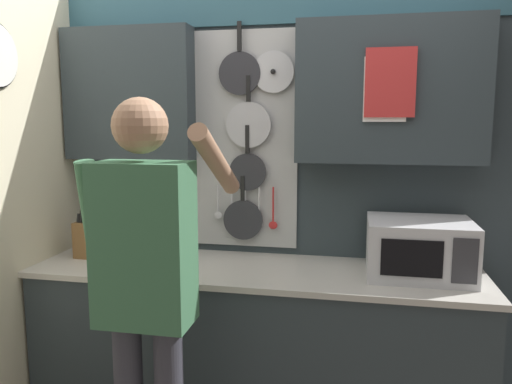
% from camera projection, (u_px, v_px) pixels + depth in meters
% --- Properties ---
extents(base_cabinet_counter, '(2.31, 0.63, 0.94)m').
position_uv_depth(base_cabinet_counter, '(254.00, 354.00, 2.65)').
color(base_cabinet_counter, '#2D383D').
rests_on(base_cabinet_counter, ground_plane).
extents(back_wall_unit, '(2.88, 0.23, 2.54)m').
position_uv_depth(back_wall_unit, '(267.00, 149.00, 2.77)').
color(back_wall_unit, '#2D383D').
rests_on(back_wall_unit, ground_plane).
extents(microwave, '(0.50, 0.40, 0.28)m').
position_uv_depth(microwave, '(419.00, 248.00, 2.44)').
color(microwave, silver).
rests_on(microwave, base_cabinet_counter).
extents(knife_block, '(0.12, 0.16, 0.27)m').
position_uv_depth(knife_block, '(89.00, 238.00, 2.80)').
color(knife_block, brown).
rests_on(knife_block, base_cabinet_counter).
extents(utensil_crock, '(0.11, 0.11, 0.33)m').
position_uv_depth(utensil_crock, '(166.00, 246.00, 2.71)').
color(utensil_crock, white).
rests_on(utensil_crock, base_cabinet_counter).
extents(person, '(0.54, 0.65, 1.78)m').
position_uv_depth(person, '(146.00, 276.00, 2.02)').
color(person, '#383842').
rests_on(person, ground_plane).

